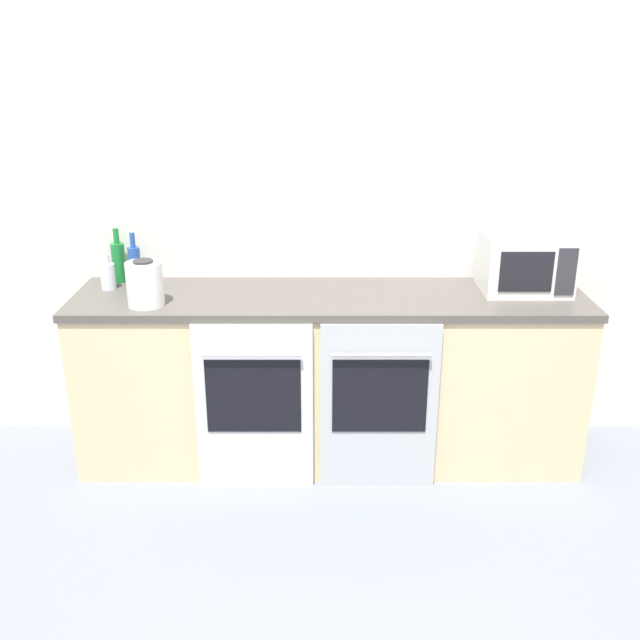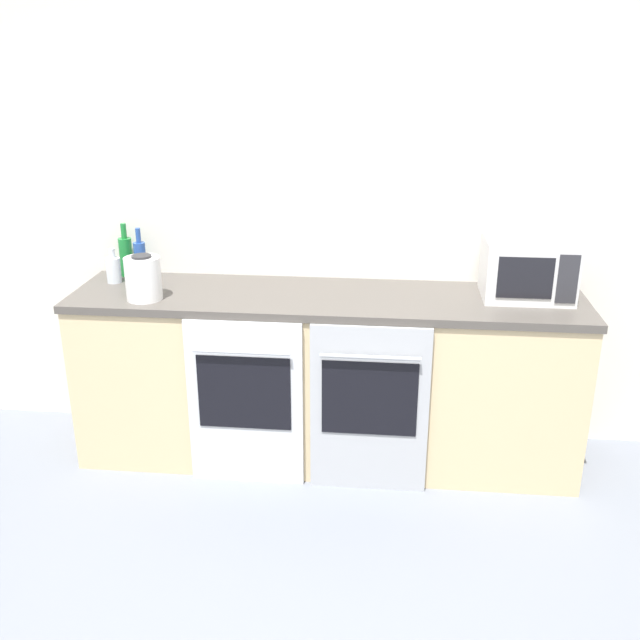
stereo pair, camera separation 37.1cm
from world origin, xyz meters
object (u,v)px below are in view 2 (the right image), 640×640
object	(u,v)px
oven_left	(245,403)
kettle	(143,278)
bottle_green	(126,255)
microwave	(528,268)
bottle_clear	(113,269)
bottle_blue	(140,259)
oven_right	(369,409)

from	to	relation	value
oven_left	kettle	xyz separation A→B (m)	(-0.53, 0.16, 0.59)
bottle_green	kettle	world-z (taller)	bottle_green
microwave	bottle_green	bearing A→B (deg)	175.94
bottle_clear	bottle_blue	world-z (taller)	bottle_blue
kettle	bottle_green	bearing A→B (deg)	120.78
oven_left	bottle_blue	world-z (taller)	bottle_blue
microwave	bottle_blue	size ratio (longest dim) A/B	1.55
oven_left	bottle_clear	distance (m)	1.05
bottle_clear	kettle	bearing A→B (deg)	-45.01
kettle	bottle_clear	bearing A→B (deg)	134.99
bottle_green	kettle	distance (m)	0.45
bottle_clear	kettle	distance (m)	0.37
oven_left	oven_right	bearing A→B (deg)	0.00
bottle_green	oven_right	bearing A→B (deg)	-21.58
oven_left	bottle_green	world-z (taller)	bottle_green
oven_left	microwave	size ratio (longest dim) A/B	2.01
bottle_green	bottle_blue	distance (m)	0.11
microwave	bottle_blue	xyz separation A→B (m)	(-2.05, 0.10, -0.04)
kettle	oven_left	bearing A→B (deg)	-16.75
kettle	bottle_blue	bearing A→B (deg)	111.41
kettle	oven_right	bearing A→B (deg)	-7.88
microwave	bottle_green	world-z (taller)	microwave
oven_right	bottle_green	size ratio (longest dim) A/B	3.01
bottle_green	microwave	bearing A→B (deg)	-4.06
oven_left	microwave	world-z (taller)	microwave
oven_left	oven_right	size ratio (longest dim) A/B	1.00
microwave	kettle	xyz separation A→B (m)	(-1.92, -0.23, -0.04)
bottle_blue	oven_right	bearing A→B (deg)	-21.01
bottle_green	bottle_blue	size ratio (longest dim) A/B	1.04
oven_left	bottle_clear	size ratio (longest dim) A/B	4.72
oven_right	bottle_clear	size ratio (longest dim) A/B	4.72
bottle_clear	bottle_blue	xyz separation A→B (m)	(0.13, 0.08, 0.04)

